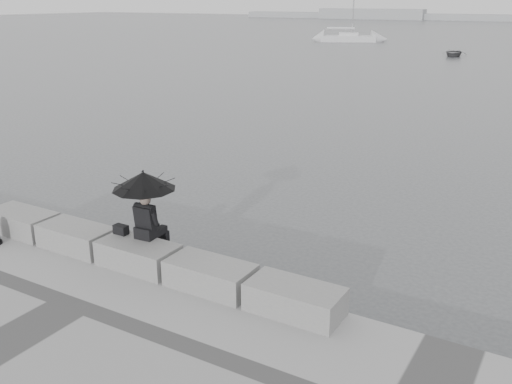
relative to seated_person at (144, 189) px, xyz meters
The scene contains 10 objects.
ground 2.02m from the seated_person, 77.87° to the left, with size 360.00×360.00×0.00m, color #46484B.
stone_block_far_left 3.61m from the seated_person, behind, with size 1.60×0.80×0.50m, color slate.
stone_block_left 2.12m from the seated_person, 169.52° to the right, with size 1.60×0.80×0.50m, color slate.
stone_block_centre 1.31m from the seated_person, 84.40° to the right, with size 1.60×0.80×0.50m, color slate.
stone_block_right 2.17m from the seated_person, 10.13° to the right, with size 1.60×0.80×0.50m, color slate.
stone_block_far_right 3.67m from the seated_person, ahead, with size 1.60×0.80×0.50m, color slate.
seated_person is the anchor object (origin of this frame).
bag 1.09m from the seated_person, 167.64° to the right, with size 0.29×0.17×0.19m, color black.
sailboat_left 69.85m from the seated_person, 108.54° to the left, with size 7.63×4.89×12.90m.
dinghy 52.86m from the seated_person, 96.00° to the left, with size 3.53×1.49×0.60m, color slate.
Camera 1 is at (7.09, -7.97, 5.47)m, focal length 40.00 mm.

